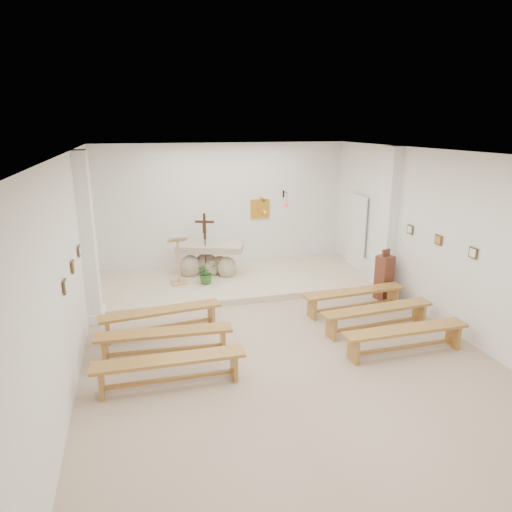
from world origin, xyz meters
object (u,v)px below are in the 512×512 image
object	(u,v)px
altar	(209,262)
lectern	(179,260)
bench_right_front	(354,296)
bench_left_third	(170,365)
bench_left_front	(161,315)
crucifix_stand	(205,240)
bench_left_second	(165,337)
bench_right_second	(377,313)
bench_right_third	(406,335)
donation_pedestal	(384,277)

from	to	relation	value
altar	lectern	distance (m)	1.06
bench_right_front	bench_left_third	bearing A→B (deg)	-158.99
bench_left_front	bench_left_third	bearing A→B (deg)	-97.28
crucifix_stand	altar	bearing A→B (deg)	38.13
bench_left_third	bench_left_front	bearing A→B (deg)	90.47
bench_left_third	crucifix_stand	bearing A→B (deg)	75.22
bench_left_second	bench_right_second	distance (m)	4.14
lectern	bench_right_third	bearing A→B (deg)	-57.82
donation_pedestal	bench_left_third	bearing A→B (deg)	-169.75
bench_right_front	bench_left_second	xyz separation A→B (m)	(-4.14, -0.99, 0.00)
bench_left_second	lectern	bearing A→B (deg)	83.80
donation_pedestal	bench_right_third	xyz separation A→B (m)	(-1.03, -2.53, -0.16)
lectern	bench_left_third	xyz separation A→B (m)	(-0.60, -4.41, -0.39)
bench_right_front	bench_left_third	distance (m)	4.59
bench_right_third	lectern	bearing A→B (deg)	127.93
bench_right_front	bench_right_third	world-z (taller)	same
altar	bench_left_second	bearing A→B (deg)	-90.32
bench_left_front	bench_right_third	bearing A→B (deg)	-32.95
bench_left_front	bench_left_second	world-z (taller)	same
bench_right_third	bench_right_second	bearing A→B (deg)	89.19
bench_right_second	bench_right_third	bearing A→B (deg)	-94.65
crucifix_stand	bench_right_second	distance (m)	4.89
bench_left_second	bench_right_third	xyz separation A→B (m)	(4.14, -0.99, 0.00)
crucifix_stand	bench_left_front	size ratio (longest dim) A/B	0.69
lectern	bench_right_third	distance (m)	5.67
donation_pedestal	bench_right_third	size ratio (longest dim) A/B	0.51
bench_right_third	bench_right_front	bearing A→B (deg)	89.19
lectern	bench_left_front	xyz separation A→B (m)	(-0.60, -2.42, -0.39)
bench_right_front	bench_left_third	size ratio (longest dim) A/B	1.01
bench_right_front	bench_left_second	world-z (taller)	same
bench_left_third	bench_right_third	bearing A→B (deg)	0.47
lectern	altar	bearing A→B (deg)	26.87
bench_right_front	bench_left_front	bearing A→B (deg)	175.35
donation_pedestal	bench_left_second	bearing A→B (deg)	-179.29
lectern	bench_left_second	bearing A→B (deg)	-106.51
altar	bench_right_front	distance (m)	4.02
bench_left_front	bench_right_second	world-z (taller)	same
crucifix_stand	donation_pedestal	size ratio (longest dim) A/B	1.36
bench_left_front	altar	bearing A→B (deg)	56.80
bench_left_front	bench_left_second	xyz separation A→B (m)	(0.00, -0.99, 0.00)
bench_left_front	bench_right_front	xyz separation A→B (m)	(4.14, 0.00, 0.00)
altar	bench_left_third	distance (m)	5.18
donation_pedestal	bench_left_front	bearing A→B (deg)	170.14
lectern	bench_right_front	size ratio (longest dim) A/B	0.53
altar	donation_pedestal	bearing A→B (deg)	-13.60
bench_right_second	bench_left_third	bearing A→B (deg)	-171.14
altar	crucifix_stand	bearing A→B (deg)	-142.29
lectern	bench_left_third	bearing A→B (deg)	-104.30
bench_left_front	bench_right_second	bearing A→B (deg)	-20.79
bench_left_front	bench_left_second	bearing A→B (deg)	-97.28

